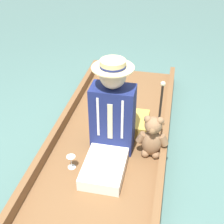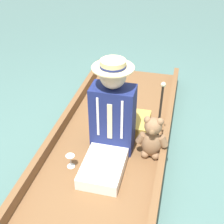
{
  "view_description": "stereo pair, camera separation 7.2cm",
  "coord_description": "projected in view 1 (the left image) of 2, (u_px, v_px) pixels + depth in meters",
  "views": [
    {
      "loc": [
        -0.52,
        2.24,
        2.1
      ],
      "look_at": [
        -0.05,
        0.02,
        0.55
      ],
      "focal_mm": 50.0,
      "sensor_mm": 36.0,
      "label": 1
    },
    {
      "loc": [
        -0.59,
        2.23,
        2.1
      ],
      "look_at": [
        -0.05,
        0.02,
        0.55
      ],
      "focal_mm": 50.0,
      "sensor_mm": 36.0,
      "label": 2
    }
  ],
  "objects": [
    {
      "name": "walking_cane",
      "position": [
        160.0,
        114.0,
        2.71
      ],
      "size": [
        0.04,
        0.2,
        0.72
      ],
      "color": "black",
      "rests_on": "punt_boat"
    },
    {
      "name": "teddy_bear",
      "position": [
        152.0,
        138.0,
        2.81
      ],
      "size": [
        0.3,
        0.18,
        0.43
      ],
      "color": "#846042",
      "rests_on": "punt_boat"
    },
    {
      "name": "wine_glass",
      "position": [
        71.0,
        159.0,
        2.73
      ],
      "size": [
        0.08,
        0.08,
        0.13
      ],
      "color": "silver",
      "rests_on": "punt_boat"
    },
    {
      "name": "seat_cushion",
      "position": [
        123.0,
        122.0,
        3.23
      ],
      "size": [
        0.52,
        0.36,
        0.14
      ],
      "color": "#B7933D",
      "rests_on": "punt_boat"
    },
    {
      "name": "punt_boat",
      "position": [
        108.0,
        151.0,
        3.04
      ],
      "size": [
        1.13,
        3.31,
        0.24
      ],
      "color": "brown",
      "rests_on": "ground_plane"
    },
    {
      "name": "seated_person",
      "position": [
        111.0,
        121.0,
        2.75
      ],
      "size": [
        0.39,
        0.78,
        0.91
      ],
      "rotation": [
        0.0,
        0.0,
        -0.1
      ],
      "color": "white",
      "rests_on": "punt_boat"
    },
    {
      "name": "ground_plane",
      "position": [
        108.0,
        156.0,
        3.08
      ],
      "size": [
        16.0,
        16.0,
        0.0
      ],
      "primitive_type": "plane",
      "color": "#476B66"
    }
  ]
}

